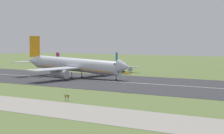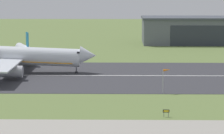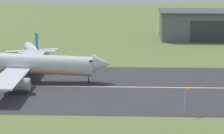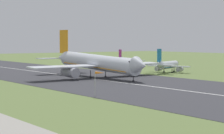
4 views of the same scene
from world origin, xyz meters
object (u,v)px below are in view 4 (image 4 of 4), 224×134
(airplane_parked_east, at_px, (127,60))
(airplane_landing, at_px, (97,63))
(windsock_pole, at_px, (99,74))
(airplane_parked_centre, at_px, (168,65))

(airplane_parked_east, bearing_deg, airplane_landing, -46.05)
(airplane_parked_east, height_order, windsock_pole, airplane_parked_east)
(airplane_parked_east, bearing_deg, airplane_parked_centre, -19.80)
(airplane_landing, distance_m, airplane_parked_centre, 37.67)
(airplane_parked_centre, relative_size, windsock_pole, 3.60)
(airplane_landing, relative_size, airplane_parked_east, 2.65)
(airplane_parked_centre, bearing_deg, airplane_landing, -85.76)
(windsock_pole, bearing_deg, airplane_parked_east, 139.18)
(airplane_landing, xyz_separation_m, airplane_parked_east, (-53.89, 55.90, -2.47))
(airplane_parked_centre, height_order, windsock_pole, airplane_parked_centre)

